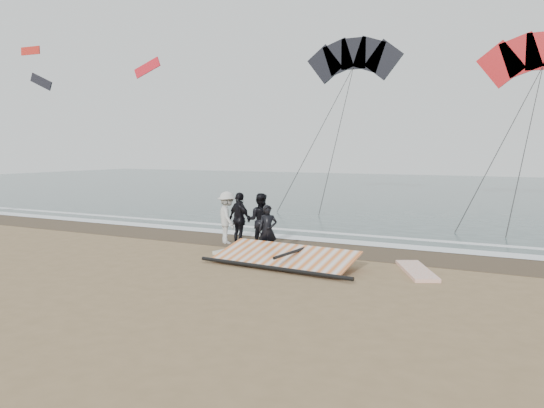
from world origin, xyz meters
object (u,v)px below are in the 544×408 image
(man_main, at_px, (268,230))
(sail_rig, at_px, (284,258))
(board_white, at_px, (417,271))
(board_cream, at_px, (246,249))

(man_main, bearing_deg, sail_rig, -70.92)
(board_white, height_order, board_cream, board_cream)
(board_white, distance_m, board_cream, 5.83)
(board_cream, bearing_deg, sail_rig, -22.29)
(board_cream, relative_size, sail_rig, 0.51)
(board_white, xyz_separation_m, board_cream, (-5.79, 0.67, 0.00))
(board_white, relative_size, sail_rig, 0.48)
(man_main, height_order, sail_rig, man_main)
(man_main, height_order, board_white, man_main)
(man_main, bearing_deg, board_cream, 128.26)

